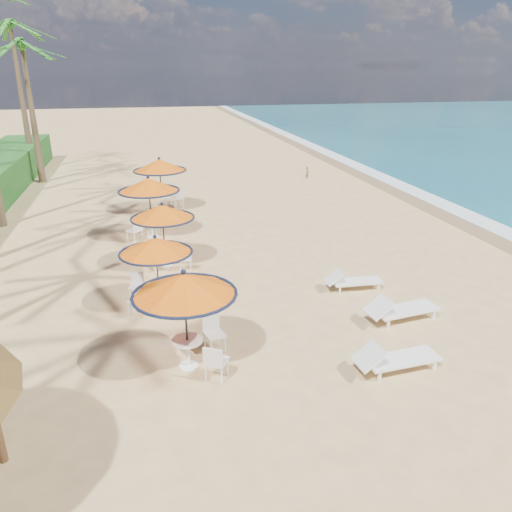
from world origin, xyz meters
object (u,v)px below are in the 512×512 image
Objects in this scene: station_0 at (188,293)px; lounger_mid at (399,309)px; lounger_far at (351,280)px; station_3 at (148,192)px; station_4 at (161,171)px; station_1 at (155,255)px; station_2 at (163,218)px; lounger_near at (394,358)px.

station_0 is 6.09m from lounger_mid.
lounger_far is at bearing 30.68° from station_0.
station_4 is at bearing 79.61° from station_3.
station_1 is 0.95× the size of station_2.
station_3 is (-0.58, 9.88, -0.01)m from station_0.
station_1 is 1.05× the size of lounger_near.
lounger_near is at bearing -65.47° from station_3.
station_1 is 6.12m from lounger_far.
lounger_far is at bearing -63.86° from station_4.
station_0 is 1.12× the size of lounger_mid.
station_3 reaches higher than station_0.
station_3 is at bearing 96.41° from station_2.
station_2 is at bearing -92.67° from station_4.
station_2 is at bearing 91.75° from station_0.
lounger_near is 2.57m from lounger_mid.
lounger_far is (5.22, -10.64, -1.61)m from station_4.
station_1 is at bearing 133.45° from lounger_near.
lounger_mid is (5.81, 0.95, -1.53)m from station_0.
lounger_mid reaches higher than lounger_far.
station_2 is 1.05× the size of lounger_mid.
lounger_mid is at bearing -42.62° from station_2.
lounger_mid is 1.20× the size of lounger_far.
station_4 reaches higher than station_2.
station_2 is 8.29m from lounger_mid.
station_2 reaches higher than lounger_mid.
lounger_mid is (6.42, -2.44, -1.24)m from station_1.
station_4 is 14.15m from lounger_mid.
lounger_near is 0.95× the size of lounger_mid.
station_4 reaches higher than lounger_mid.
lounger_near is at bearing -42.25° from station_1.
station_0 reaches higher than station_2.
station_3 is at bearing 134.69° from lounger_far.
station_1 is 1.00× the size of lounger_mid.
station_4 is at bearing 105.69° from lounger_mid.
station_1 reaches higher than lounger_near.
station_0 reaches higher than lounger_mid.
station_0 is 1.13× the size of station_1.
station_2 reaches higher than lounger_far.
lounger_near is (5.08, -11.13, -1.53)m from station_3.
station_2 is 1.10× the size of lounger_near.
station_3 is (0.03, 6.49, 0.27)m from station_1.
station_1 is at bearing 151.15° from lounger_mid.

